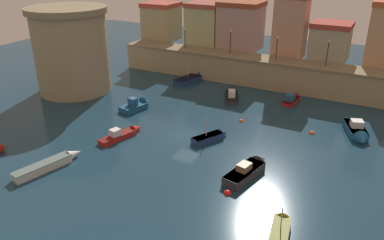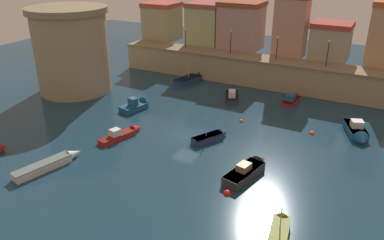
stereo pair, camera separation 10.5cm
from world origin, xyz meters
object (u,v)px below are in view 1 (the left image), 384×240
Objects in this scene: mooring_buoy_2 at (312,134)px; quay_lamp_1 at (231,38)px; quay_lamp_3 at (328,49)px; moored_boat_8 at (292,99)px; moored_boat_1 at (138,105)px; moored_boat_10 at (249,169)px; mooring_buoy_0 at (228,194)px; mooring_buoy_1 at (241,121)px; moored_boat_2 at (51,163)px; moored_boat_4 at (192,78)px; quay_lamp_0 at (185,35)px; quay_lamp_2 at (277,44)px; moored_boat_3 at (281,228)px; fortress_tower at (71,50)px; moored_boat_9 at (212,136)px; moored_boat_0 at (123,134)px; moored_boat_7 at (357,132)px; moored_boat_6 at (231,94)px.

quay_lamp_1 is at bearing 139.28° from mooring_buoy_2.
moored_boat_8 is at bearing -121.24° from quay_lamp_3.
moored_boat_1 is 7.67× the size of mooring_buoy_2.
mooring_buoy_0 is at bearing -175.27° from moored_boat_10.
mooring_buoy_1 is (-4.28, 14.09, 0.00)m from mooring_buoy_0.
mooring_buoy_0 is (16.08, 3.80, -0.41)m from moored_boat_2.
mooring_buoy_1 is (12.26, -10.78, -0.40)m from moored_boat_4.
quay_lamp_0 is 14.74m from quay_lamp_2.
moored_boat_3 is at bearing -61.13° from quay_lamp_1.
quay_lamp_2 is at bearing 0.00° from quay_lamp_0.
fortress_tower is 24.93m from moored_boat_9.
quay_lamp_3 is 16.62m from mooring_buoy_1.
quay_lamp_1 is 1.02× the size of quay_lamp_3.
moored_boat_0 is 8.51m from moored_boat_2.
moored_boat_9 is (-13.46, -8.04, -0.15)m from moored_boat_7.
moored_boat_9 reaches higher than moored_boat_10.
mooring_buoy_2 is (8.01, 0.62, 0.00)m from mooring_buoy_1.
moored_boat_6 is (-10.64, -6.90, -5.99)m from quay_lamp_3.
moored_boat_7 reaches higher than moored_boat_1.
quay_lamp_0 reaches higher than moored_boat_6.
moored_boat_9 reaches higher than mooring_buoy_2.
moored_boat_10 is 3.83m from mooring_buoy_0.
fortress_tower is at bearing 113.94° from moored_boat_8.
moored_boat_4 is at bearing -170.59° from quay_lamp_3.
quay_lamp_2 reaches higher than moored_boat_9.
mooring_buoy_0 reaches higher than mooring_buoy_2.
quay_lamp_2 is 6.89m from quay_lamp_3.
quay_lamp_2 is at bearing 0.00° from quay_lamp_1.
fortress_tower is at bearing 155.42° from mooring_buoy_0.
moored_boat_10 is at bearing -51.94° from moored_boat_7.
moored_boat_8 is at bearing -49.96° from quay_lamp_2.
fortress_tower is 1.95× the size of moored_boat_4.
moored_boat_0 is 1.22× the size of moored_boat_1.
moored_boat_2 is 1.13× the size of moored_boat_10.
quay_lamp_2 is at bearing -51.91° from moored_boat_6.
moored_boat_4 is (-18.78, -3.11, -5.99)m from quay_lamp_3.
moored_boat_8 is at bearing -16.18° from moored_boat_2.
moored_boat_10 is at bearing -51.91° from moored_boat_2.
moored_boat_10 is at bearing -101.05° from moored_boat_9.
moored_boat_6 is at bearing 152.29° from mooring_buoy_2.
moored_boat_10 is at bearing -78.02° from quay_lamp_2.
moored_boat_6 is 13.16m from moored_boat_9.
mooring_buoy_1 is at bearing -172.81° from moored_boat_6.
mooring_buoy_2 is at bearing -40.72° from quay_lamp_1.
moored_boat_9 is at bearing -93.43° from moored_boat_1.
moored_boat_10 is (29.60, -9.55, -5.37)m from fortress_tower.
moored_boat_7 reaches higher than mooring_buoy_2.
quay_lamp_1 is 0.60× the size of moored_boat_4.
fortress_tower reaches higher than mooring_buoy_0.
quay_lamp_0 is 4.64× the size of mooring_buoy_0.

